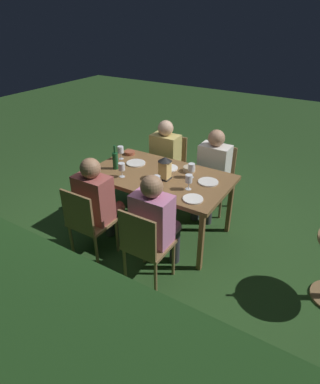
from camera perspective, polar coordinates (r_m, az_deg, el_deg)
ground_plane at (r=4.14m, az=-0.00°, el=-6.40°), size 16.00×16.00×0.00m
dining_table at (r=3.77m, az=-0.00°, el=2.24°), size 1.62×0.94×0.76m
chair_side_right_b at (r=3.49m, az=-12.65°, el=-5.01°), size 0.42×0.40×0.87m
person_in_rust at (r=3.53m, az=-10.77°, el=-1.48°), size 0.38×0.47×1.15m
chair_side_left_a at (r=4.42m, az=9.95°, el=2.98°), size 0.42×0.40×0.87m
person_in_cream at (r=4.19m, az=9.09°, el=3.83°), size 0.38×0.47×1.15m
chair_side_right_a at (r=3.11m, az=-2.68°, el=-9.13°), size 0.42×0.40×0.87m
person_in_pink at (r=3.15m, az=-0.75°, el=-5.09°), size 0.38×0.47×1.15m
chair_side_left_b at (r=4.70m, az=1.76°, el=5.09°), size 0.42×0.40×0.87m
person_in_mustard at (r=4.48m, az=0.53°, el=5.98°), size 0.38×0.47×1.15m
lantern_centerpiece at (r=3.59m, az=0.87°, el=4.44°), size 0.15×0.15×0.27m
green_bottle_on_table at (r=3.89m, az=-7.85°, el=5.57°), size 0.07×0.07×0.29m
wine_glass_a at (r=4.14m, az=-6.94°, el=7.30°), size 0.08×0.08×0.17m
wine_glass_b at (r=3.65m, az=5.54°, el=4.23°), size 0.08×0.08×0.17m
wine_glass_c at (r=3.40m, az=5.08°, el=2.23°), size 0.08×0.08×0.17m
wine_glass_d at (r=3.36m, az=-0.58°, el=2.05°), size 0.08×0.08×0.17m
wine_glass_e at (r=3.67m, az=-6.76°, el=4.32°), size 0.08×0.08×0.17m
plate_a at (r=4.03m, az=-4.25°, el=5.10°), size 0.24×0.24×0.01m
plate_b at (r=3.61m, az=8.47°, el=1.76°), size 0.22×0.22×0.01m
plate_c at (r=3.89m, az=1.59°, el=4.24°), size 0.22×0.22×0.01m
plate_d at (r=3.27m, az=5.81°, el=-1.22°), size 0.21×0.21×0.01m
bowl_olives at (r=4.31m, az=-5.33°, el=6.89°), size 0.13×0.13×0.04m
bowl_bread at (r=3.83m, az=5.17°, el=4.08°), size 0.14×0.14×0.06m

